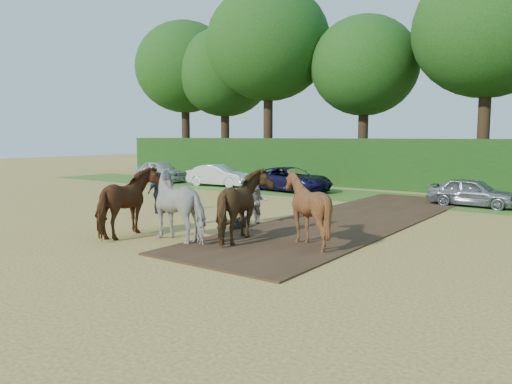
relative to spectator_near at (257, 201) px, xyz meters
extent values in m
plane|color=gold|center=(0.85, -4.07, -0.84)|extent=(120.00, 120.00, 0.00)
cube|color=#472D1C|center=(2.35, 2.93, -0.82)|extent=(4.50, 17.00, 0.05)
cube|color=#38601E|center=(0.85, 9.93, -0.83)|extent=(50.00, 5.00, 0.03)
cube|color=#14380F|center=(0.85, 14.43, 0.66)|extent=(46.00, 1.60, 3.00)
imported|color=tan|center=(0.00, 0.00, 0.00)|extent=(1.02, 1.03, 1.68)
imported|color=#21242D|center=(-4.83, -0.22, 0.01)|extent=(0.50, 1.03, 1.69)
imported|color=#5A2616|center=(-2.06, -4.05, 0.25)|extent=(1.88, 2.81, 2.18)
imported|color=#B5AFA2|center=(-0.32, -3.35, 0.25)|extent=(2.61, 2.40, 2.18)
imported|color=#55371A|center=(1.42, -2.65, 0.25)|extent=(1.88, 2.81, 2.18)
imported|color=brown|center=(3.15, -1.95, 0.25)|extent=(2.26, 2.41, 2.18)
cube|color=black|center=(-0.12, -0.85, -0.66)|extent=(0.62, 1.00, 0.36)
cube|color=brown|center=(0.07, -1.44, -0.48)|extent=(0.53, 1.42, 0.10)
cylinder|color=brown|center=(-0.50, -0.37, -0.27)|extent=(0.50, 0.98, 0.76)
cylinder|color=brown|center=(-0.07, -0.24, -0.27)|extent=(0.23, 1.05, 0.76)
imported|color=#999A92|center=(-0.48, 0.34, 0.07)|extent=(0.76, 0.61, 1.82)
imported|color=silver|center=(-15.12, 9.62, -0.10)|extent=(4.51, 2.30, 1.47)
imported|color=white|center=(-9.86, 9.62, -0.16)|extent=(4.27, 1.88, 1.36)
imported|color=#16123A|center=(-4.66, 9.75, -0.14)|extent=(5.28, 2.94, 1.40)
imported|color=gray|center=(5.16, 9.36, -0.19)|extent=(3.89, 1.76, 1.30)
cylinder|color=#382616|center=(-20.15, 17.43, 2.08)|extent=(0.70, 0.70, 5.85)
ellipsoid|color=#163F11|center=(-20.15, 17.43, 8.16)|extent=(8.40, 8.40, 7.73)
cylinder|color=#382616|center=(-16.15, 17.93, 1.86)|extent=(0.70, 0.70, 5.40)
ellipsoid|color=#163F11|center=(-16.15, 17.93, 7.48)|extent=(7.80, 7.80, 7.18)
cylinder|color=#382616|center=(-11.15, 16.93, 2.42)|extent=(0.70, 0.70, 6.53)
ellipsoid|color=#163F11|center=(-11.15, 16.93, 9.13)|extent=(9.20, 9.20, 8.46)
cylinder|color=#382616|center=(-4.15, 18.43, 1.75)|extent=(0.70, 0.70, 5.17)
ellipsoid|color=#163F11|center=(-4.15, 18.43, 7.11)|extent=(7.40, 7.40, 6.81)
cylinder|color=#382616|center=(3.85, 17.43, 2.20)|extent=(0.70, 0.70, 6.08)
ellipsoid|color=#163F11|center=(3.85, 17.43, 8.46)|extent=(8.60, 8.60, 7.91)
camera|label=1|loc=(10.27, -14.28, 2.33)|focal=35.00mm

